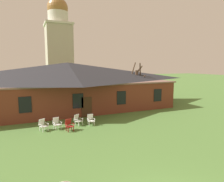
{
  "coord_description": "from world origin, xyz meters",
  "views": [
    {
      "loc": [
        -4.59,
        -4.64,
        5.3
      ],
      "look_at": [
        1.26,
        8.83,
        3.4
      ],
      "focal_mm": 31.25,
      "sensor_mm": 36.0,
      "label": 1
    }
  ],
  "objects": [
    {
      "name": "lawn_chair_left_end",
      "position": [
        -1.65,
        10.98,
        0.5
      ],
      "size": [
        0.72,
        0.76,
        0.96
      ],
      "color": "maroon",
      "rests_on": "ground"
    },
    {
      "name": "bare_tree_beside_building",
      "position": [
        9.1,
        18.34,
        2.96
      ],
      "size": [
        1.81,
        2.0,
        5.77
      ],
      "color": "brown",
      "rests_on": "ground"
    },
    {
      "name": "lawn_chair_right_end",
      "position": [
        0.45,
        11.78,
        0.5
      ],
      "size": [
        0.66,
        0.69,
        0.96
      ],
      "color": "white",
      "rests_on": "ground"
    },
    {
      "name": "lawn_chair_near_door",
      "position": [
        -2.52,
        11.89,
        0.5
      ],
      "size": [
        0.74,
        0.79,
        0.96
      ],
      "color": "white",
      "rests_on": "ground"
    },
    {
      "name": "dome_tower",
      "position": [
        1.39,
        35.24,
        8.73
      ],
      "size": [
        5.18,
        5.18,
        19.1
      ],
      "color": "#BCB29E",
      "rests_on": "ground"
    },
    {
      "name": "lawn_chair_middle",
      "position": [
        -0.63,
        12.19,
        0.5
      ],
      "size": [
        0.83,
        0.86,
        0.96
      ],
      "color": "silver",
      "rests_on": "ground"
    },
    {
      "name": "lawn_chair_by_porch",
      "position": [
        -3.62,
        11.85,
        0.5
      ],
      "size": [
        0.82,
        0.85,
        0.96
      ],
      "color": "white",
      "rests_on": "ground"
    },
    {
      "name": "brick_building",
      "position": [
        0.0,
        19.62,
        2.9
      ],
      "size": [
        25.53,
        10.4,
        5.7
      ],
      "color": "brown",
      "rests_on": "ground"
    }
  ]
}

